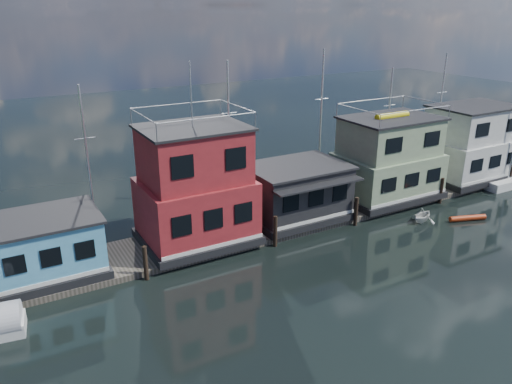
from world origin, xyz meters
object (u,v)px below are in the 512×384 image
houseboat_green (388,159)px  day_sailer (507,182)px  dinghy_white (423,215)px  red_kayak (468,218)px  houseboat_dark (296,191)px  houseboat_blue (46,247)px  houseboat_white (470,144)px  houseboat_red (195,188)px

houseboat_green → day_sailer: bearing=-14.0°
houseboat_green → day_sailer: day_sailer is taller
dinghy_white → red_kayak: size_ratio=0.74×
dinghy_white → red_kayak: (3.18, -1.54, -0.36)m
red_kayak → houseboat_dark: bearing=170.0°
houseboat_blue → day_sailer: day_sailer is taller
red_kayak → day_sailer: 10.06m
houseboat_white → day_sailer: day_sailer is taller
houseboat_dark → houseboat_green: (9.00, 0.02, 1.13)m
houseboat_white → red_kayak: size_ratio=2.90×
red_kayak → dinghy_white: bearing=173.1°
houseboat_white → houseboat_red: bearing=-180.0°
houseboat_red → houseboat_blue: bearing=-180.0°
houseboat_green → houseboat_white: bearing=-0.0°
houseboat_red → houseboat_dark: size_ratio=1.60×
houseboat_green → day_sailer: size_ratio=1.06×
red_kayak → day_sailer: (9.48, 3.37, 0.24)m
dinghy_white → day_sailer: bearing=-97.9°
houseboat_green → houseboat_dark: bearing=-179.9°
houseboat_green → red_kayak: houseboat_green is taller
houseboat_dark → houseboat_green: bearing=0.1°
dinghy_white → red_kayak: dinghy_white is taller
houseboat_blue → houseboat_white: 36.52m
houseboat_white → dinghy_white: size_ratio=3.89×
houseboat_green → dinghy_white: houseboat_green is taller
houseboat_blue → day_sailer: 38.63m
houseboat_green → dinghy_white: size_ratio=3.89×
houseboat_dark → red_kayak: bearing=-28.9°
dinghy_white → day_sailer: day_sailer is taller
red_kayak → houseboat_red: bearing=-179.2°
houseboat_red → day_sailer: 29.35m
houseboat_dark → dinghy_white: 9.77m
houseboat_blue → houseboat_red: bearing=0.0°
red_kayak → houseboat_green: bearing=130.3°
houseboat_dark → houseboat_white: houseboat_white is taller
houseboat_green → dinghy_white: (-0.69, -4.82, -2.98)m
houseboat_white → day_sailer: (1.97, -2.99, -3.08)m
houseboat_green → houseboat_blue: bearing=-180.0°
houseboat_green → red_kayak: bearing=-68.6°
houseboat_red → red_kayak: 20.87m
houseboat_blue → houseboat_dark: 17.50m
houseboat_dark → houseboat_blue: bearing=179.9°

